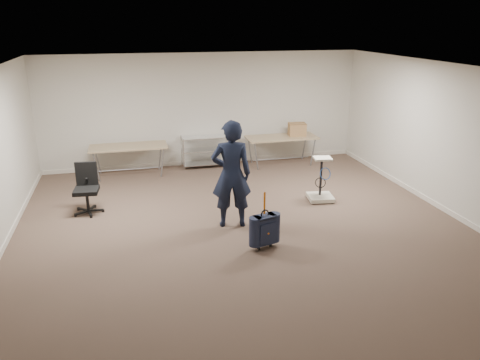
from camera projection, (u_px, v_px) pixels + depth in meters
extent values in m
plane|color=#4D3A2E|center=(249.00, 237.00, 8.04)|extent=(9.00, 9.00, 0.00)
plane|color=beige|center=(203.00, 110.00, 11.72)|extent=(8.00, 0.00, 8.00)
plane|color=beige|center=(406.00, 327.00, 3.46)|extent=(8.00, 0.00, 8.00)
plane|color=beige|center=(462.00, 144.00, 8.49)|extent=(0.00, 9.00, 9.00)
plane|color=white|center=(250.00, 71.00, 7.13)|extent=(8.00, 8.00, 0.00)
cube|color=silver|center=(205.00, 162.00, 12.15)|extent=(8.00, 0.02, 0.10)
cube|color=silver|center=(451.00, 213.00, 8.93)|extent=(0.02, 9.00, 0.10)
cube|color=tan|center=(128.00, 147.00, 11.01)|extent=(1.80, 0.75, 0.03)
cylinder|color=gray|center=(130.00, 169.00, 11.19)|extent=(1.50, 0.02, 0.02)
cylinder|color=gray|center=(96.00, 167.00, 10.68)|extent=(0.13, 0.04, 0.69)
cylinder|color=gray|center=(162.00, 163.00, 11.02)|extent=(0.13, 0.04, 0.69)
cylinder|color=gray|center=(97.00, 160.00, 11.24)|extent=(0.13, 0.04, 0.69)
cylinder|color=gray|center=(160.00, 156.00, 11.57)|extent=(0.13, 0.04, 0.69)
cube|color=tan|center=(282.00, 137.00, 11.87)|extent=(1.80, 0.75, 0.03)
cylinder|color=gray|center=(281.00, 159.00, 12.05)|extent=(1.50, 0.02, 0.02)
cylinder|color=gray|center=(256.00, 156.00, 11.54)|extent=(0.13, 0.04, 0.69)
cylinder|color=gray|center=(313.00, 152.00, 11.88)|extent=(0.13, 0.04, 0.69)
cylinder|color=gray|center=(250.00, 150.00, 12.09)|extent=(0.13, 0.04, 0.69)
cylinder|color=gray|center=(304.00, 146.00, 12.43)|extent=(0.13, 0.04, 0.69)
cylinder|color=silver|center=(184.00, 155.00, 11.43)|extent=(0.02, 0.02, 0.80)
cylinder|color=silver|center=(232.00, 152.00, 11.70)|extent=(0.02, 0.02, 0.80)
cylinder|color=silver|center=(182.00, 151.00, 11.84)|extent=(0.02, 0.02, 0.80)
cylinder|color=silver|center=(228.00, 148.00, 12.11)|extent=(0.02, 0.02, 0.80)
cube|color=silver|center=(207.00, 163.00, 11.87)|extent=(1.20, 0.45, 0.02)
cube|color=silver|center=(206.00, 150.00, 11.75)|extent=(1.20, 0.45, 0.02)
cube|color=silver|center=(206.00, 137.00, 11.65)|extent=(1.20, 0.45, 0.01)
imported|color=black|center=(231.00, 174.00, 8.22)|extent=(0.76, 0.56, 1.95)
cube|color=#161B33|center=(265.00, 229.00, 7.56)|extent=(0.40, 0.29, 0.49)
cube|color=black|center=(264.00, 243.00, 7.66)|extent=(0.35, 0.22, 0.03)
cylinder|color=black|center=(258.00, 248.00, 7.61)|extent=(0.04, 0.07, 0.07)
cylinder|color=black|center=(270.00, 245.00, 7.71)|extent=(0.04, 0.07, 0.07)
torus|color=black|center=(265.00, 214.00, 7.47)|extent=(0.15, 0.06, 0.15)
cube|color=orange|center=(264.00, 203.00, 7.43)|extent=(0.03, 0.01, 0.37)
cylinder|color=black|center=(89.00, 211.00, 9.05)|extent=(0.59, 0.59, 0.09)
cylinder|color=black|center=(87.00, 201.00, 8.99)|extent=(0.06, 0.06, 0.39)
cube|color=black|center=(86.00, 191.00, 8.92)|extent=(0.48, 0.48, 0.08)
cube|color=black|center=(86.00, 174.00, 9.03)|extent=(0.41, 0.09, 0.47)
cube|color=#EDE7CB|center=(320.00, 197.00, 9.69)|extent=(0.57, 0.57, 0.08)
cylinder|color=black|center=(315.00, 203.00, 9.47)|extent=(0.06, 0.06, 0.04)
cylinder|color=black|center=(321.00, 176.00, 9.59)|extent=(0.05, 0.05, 0.80)
cube|color=#EDE7CB|center=(323.00, 158.00, 9.41)|extent=(0.39, 0.35, 0.04)
torus|color=blue|center=(326.00, 174.00, 9.45)|extent=(0.27, 0.14, 0.25)
cube|color=#9E6A49|center=(297.00, 129.00, 11.93)|extent=(0.47, 0.38, 0.32)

